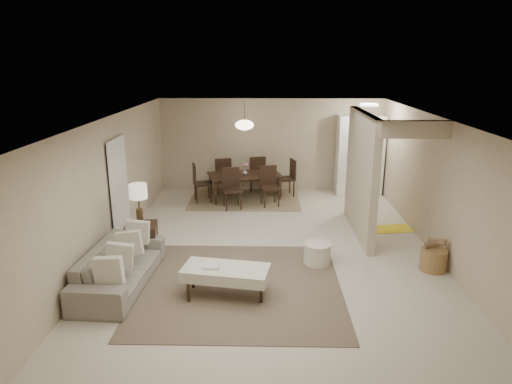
{
  "coord_description": "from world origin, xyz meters",
  "views": [
    {
      "loc": [
        -0.14,
        -7.77,
        3.49
      ],
      "look_at": [
        -0.32,
        0.6,
        1.05
      ],
      "focal_mm": 32.0,
      "sensor_mm": 36.0,
      "label": 1
    }
  ],
  "objects_px": {
    "sofa": "(120,267)",
    "side_table": "(142,240)",
    "pantry_cabinet": "(360,155)",
    "dining_table": "(245,187)",
    "ottoman_bench": "(226,273)",
    "round_pouf": "(317,254)",
    "wicker_basket": "(433,260)"
  },
  "relations": [
    {
      "from": "sofa",
      "to": "side_table",
      "type": "distance_m",
      "value": 1.12
    },
    {
      "from": "side_table",
      "to": "pantry_cabinet",
      "type": "bearing_deg",
      "value": 41.61
    },
    {
      "from": "dining_table",
      "to": "side_table",
      "type": "bearing_deg",
      "value": -130.11
    },
    {
      "from": "ottoman_bench",
      "to": "round_pouf",
      "type": "height_order",
      "value": "ottoman_bench"
    },
    {
      "from": "sofa",
      "to": "dining_table",
      "type": "bearing_deg",
      "value": -17.31
    },
    {
      "from": "pantry_cabinet",
      "to": "ottoman_bench",
      "type": "bearing_deg",
      "value": -118.67
    },
    {
      "from": "round_pouf",
      "to": "wicker_basket",
      "type": "xyz_separation_m",
      "value": [
        1.97,
        -0.21,
        -0.0
      ]
    },
    {
      "from": "sofa",
      "to": "wicker_basket",
      "type": "height_order",
      "value": "sofa"
    },
    {
      "from": "round_pouf",
      "to": "dining_table",
      "type": "relative_size",
      "value": 0.27
    },
    {
      "from": "pantry_cabinet",
      "to": "sofa",
      "type": "xyz_separation_m",
      "value": [
        -4.8,
        -5.34,
        -0.73
      ]
    },
    {
      "from": "sofa",
      "to": "ottoman_bench",
      "type": "bearing_deg",
      "value": -96.83
    },
    {
      "from": "sofa",
      "to": "pantry_cabinet",
      "type": "bearing_deg",
      "value": -38.85
    },
    {
      "from": "side_table",
      "to": "dining_table",
      "type": "relative_size",
      "value": 0.34
    },
    {
      "from": "sofa",
      "to": "round_pouf",
      "type": "height_order",
      "value": "sofa"
    },
    {
      "from": "pantry_cabinet",
      "to": "sofa",
      "type": "relative_size",
      "value": 0.95
    },
    {
      "from": "pantry_cabinet",
      "to": "side_table",
      "type": "relative_size",
      "value": 3.41
    },
    {
      "from": "pantry_cabinet",
      "to": "wicker_basket",
      "type": "xyz_separation_m",
      "value": [
        0.4,
        -4.68,
        -0.86
      ]
    },
    {
      "from": "ottoman_bench",
      "to": "dining_table",
      "type": "distance_m",
      "value": 5.08
    },
    {
      "from": "side_table",
      "to": "ottoman_bench",
      "type": "bearing_deg",
      "value": -40.52
    },
    {
      "from": "sofa",
      "to": "side_table",
      "type": "xyz_separation_m",
      "value": [
        0.05,
        1.12,
        -0.01
      ]
    },
    {
      "from": "dining_table",
      "to": "ottoman_bench",
      "type": "bearing_deg",
      "value": -105.51
    },
    {
      "from": "round_pouf",
      "to": "sofa",
      "type": "bearing_deg",
      "value": -165.06
    },
    {
      "from": "ottoman_bench",
      "to": "side_table",
      "type": "bearing_deg",
      "value": 149.09
    },
    {
      "from": "sofa",
      "to": "round_pouf",
      "type": "distance_m",
      "value": 3.35
    },
    {
      "from": "side_table",
      "to": "wicker_basket",
      "type": "xyz_separation_m",
      "value": [
        5.15,
        -0.47,
        -0.12
      ]
    },
    {
      "from": "ottoman_bench",
      "to": "side_table",
      "type": "xyz_separation_m",
      "value": [
        -1.67,
        1.42,
        -0.07
      ]
    },
    {
      "from": "sofa",
      "to": "wicker_basket",
      "type": "bearing_deg",
      "value": -79.71
    },
    {
      "from": "ottoman_bench",
      "to": "wicker_basket",
      "type": "xyz_separation_m",
      "value": [
        3.48,
        0.96,
        -0.19
      ]
    },
    {
      "from": "ottoman_bench",
      "to": "dining_table",
      "type": "bearing_deg",
      "value": 98.91
    },
    {
      "from": "round_pouf",
      "to": "wicker_basket",
      "type": "height_order",
      "value": "round_pouf"
    },
    {
      "from": "ottoman_bench",
      "to": "side_table",
      "type": "height_order",
      "value": "side_table"
    },
    {
      "from": "sofa",
      "to": "dining_table",
      "type": "height_order",
      "value": "same"
    }
  ]
}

